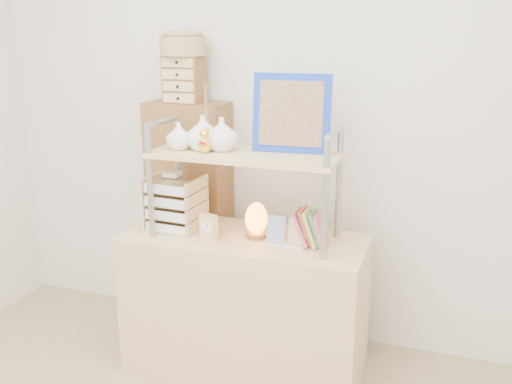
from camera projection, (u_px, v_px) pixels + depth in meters
room_shell at (156, 45)px, 1.82m from camera, size 3.42×3.41×2.61m
desk at (245, 305)px, 2.92m from camera, size 1.20×0.50×0.75m
cabinet at (191, 218)px, 3.32m from camera, size 0.45×0.25×1.35m
hutch at (236, 148)px, 2.72m from camera, size 0.90×0.34×0.79m
letter_tray at (174, 206)px, 2.91m from camera, size 0.26×0.25×0.30m
salt_lamp at (256, 220)px, 2.79m from camera, size 0.12×0.11×0.18m
desk_clock at (209, 227)px, 2.77m from camera, size 0.10×0.06×0.13m
postcard_stand at (286, 237)px, 2.70m from camera, size 0.20×0.08×0.14m
drawer_chest at (184, 79)px, 3.08m from camera, size 0.20×0.16×0.25m
woven_basket at (183, 46)px, 3.03m from camera, size 0.25×0.25×0.10m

